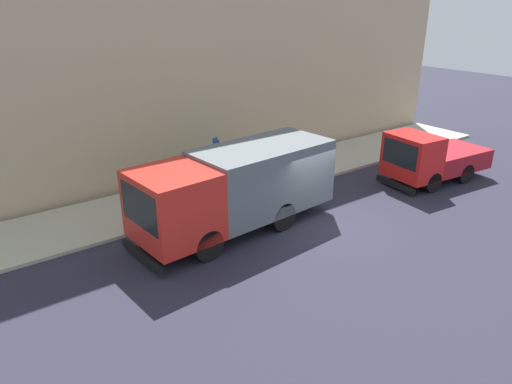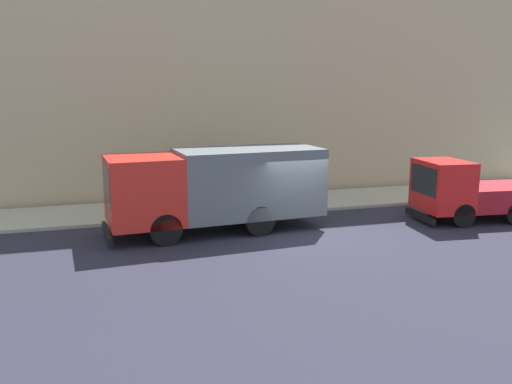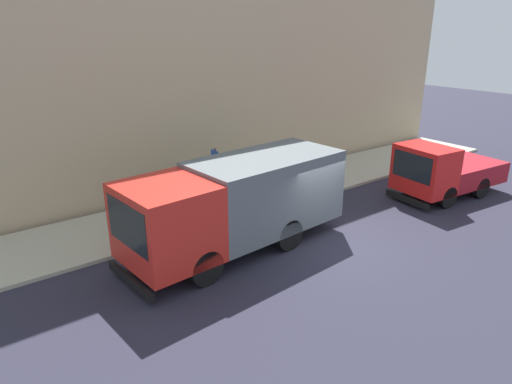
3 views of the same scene
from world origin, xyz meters
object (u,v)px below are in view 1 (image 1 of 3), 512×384
object	(u,v)px
large_utility_truck	(237,186)
street_sign_post	(217,164)
traffic_cone_orange	(134,215)
pedestrian_walking	(168,187)
small_flatbed_truck	(430,158)

from	to	relation	value
large_utility_truck	street_sign_post	world-z (taller)	large_utility_truck
traffic_cone_orange	street_sign_post	xyz separation A→B (m)	(-0.23, -3.39, 1.26)
traffic_cone_orange	street_sign_post	bearing A→B (deg)	-93.83
pedestrian_walking	large_utility_truck	bearing A→B (deg)	-83.29
street_sign_post	small_flatbed_truck	bearing A→B (deg)	-110.79
small_flatbed_truck	pedestrian_walking	size ratio (longest dim) A/B	3.10
large_utility_truck	street_sign_post	size ratio (longest dim) A/B	2.89
large_utility_truck	traffic_cone_orange	world-z (taller)	large_utility_truck
large_utility_truck	pedestrian_walking	xyz separation A→B (m)	(2.79, 1.22, -0.62)
traffic_cone_orange	small_flatbed_truck	bearing A→B (deg)	-106.34
small_flatbed_truck	traffic_cone_orange	size ratio (longest dim) A/B	9.18
large_utility_truck	street_sign_post	distance (m)	2.27
large_utility_truck	pedestrian_walking	size ratio (longest dim) A/B	4.55
small_flatbed_truck	traffic_cone_orange	bearing A→B (deg)	79.40
pedestrian_walking	street_sign_post	xyz separation A→B (m)	(-0.60, -1.82, 0.67)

